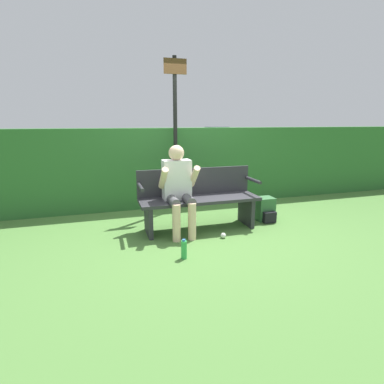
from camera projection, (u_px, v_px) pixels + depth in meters
ground_plane at (200, 229)px, 4.51m from camera, size 40.00×40.00×0.00m
hedge_back at (176, 167)px, 5.72m from camera, size 12.00×0.40×1.46m
park_bench at (198, 198)px, 4.46m from camera, size 1.77×0.51×0.89m
person_seated at (178, 185)px, 4.21m from camera, size 0.53×0.57×1.26m
backpack at (265, 210)px, 4.87m from camera, size 0.28×0.33×0.38m
water_bottle at (184, 249)px, 3.51m from camera, size 0.07×0.07×0.24m
signpost at (175, 127)px, 5.16m from camera, size 0.38×0.09×2.63m
parked_car at (216, 137)px, 18.58m from camera, size 3.01×4.55×1.26m
litter_crumple at (223, 235)px, 4.15m from camera, size 0.07×0.07×0.07m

